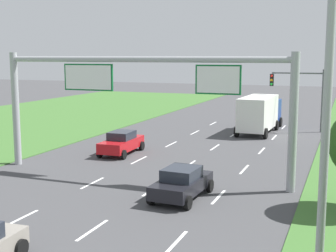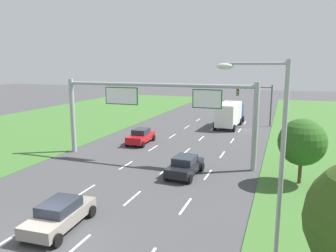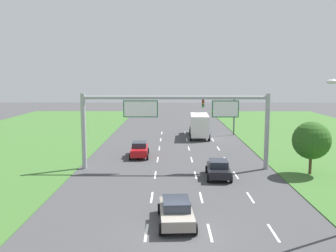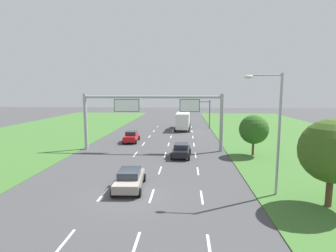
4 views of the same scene
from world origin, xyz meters
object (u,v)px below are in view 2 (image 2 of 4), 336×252
(roadside_tree_mid, at_px, (302,142))
(sign_gantry, at_px, (155,105))
(box_truck, at_px, (230,114))
(car_lead_silver, at_px, (60,214))
(car_near_red, at_px, (141,136))
(traffic_light_mast, at_px, (257,98))
(car_mid_lane, at_px, (185,166))
(street_lamp, at_px, (272,154))

(roadside_tree_mid, bearing_deg, sign_gantry, 170.52)
(sign_gantry, bearing_deg, box_truck, 78.98)
(car_lead_silver, height_order, roadside_tree_mid, roadside_tree_mid)
(car_near_red, distance_m, traffic_light_mast, 18.39)
(car_lead_silver, xyz_separation_m, car_mid_lane, (3.72, 9.94, 0.01))
(street_lamp, relative_size, roadside_tree_mid, 1.82)
(car_lead_silver, relative_size, sign_gantry, 0.25)
(car_near_red, distance_m, street_lamp, 23.69)
(sign_gantry, bearing_deg, street_lamp, -53.37)
(car_mid_lane, bearing_deg, sign_gantry, 143.30)
(car_mid_lane, height_order, traffic_light_mast, traffic_light_mast)
(car_near_red, height_order, traffic_light_mast, traffic_light_mast)
(box_truck, distance_m, street_lamp, 32.58)
(box_truck, xyz_separation_m, roadside_tree_mid, (8.16, -20.18, 1.27))
(car_mid_lane, relative_size, box_truck, 0.49)
(sign_gantry, bearing_deg, roadside_tree_mid, -9.48)
(car_lead_silver, xyz_separation_m, street_lamp, (10.19, -0.61, 4.33))
(street_lamp, height_order, roadside_tree_mid, street_lamp)
(sign_gantry, bearing_deg, car_mid_lane, -39.63)
(traffic_light_mast, distance_m, roadside_tree_mid, 22.48)
(car_lead_silver, height_order, street_lamp, street_lamp)
(sign_gantry, relative_size, traffic_light_mast, 3.08)
(car_lead_silver, bearing_deg, car_near_red, 98.33)
(box_truck, relative_size, street_lamp, 1.01)
(box_truck, bearing_deg, car_lead_silver, -94.52)
(street_lamp, bearing_deg, traffic_light_mast, 95.58)
(traffic_light_mast, bearing_deg, car_near_red, -125.64)
(roadside_tree_mid, bearing_deg, car_near_red, 155.12)
(car_mid_lane, relative_size, roadside_tree_mid, 0.90)
(street_lamp, bearing_deg, car_mid_lane, 121.51)
(box_truck, relative_size, roadside_tree_mid, 1.84)
(car_mid_lane, xyz_separation_m, roadside_tree_mid, (8.12, 1.01, 2.27))
(street_lamp, bearing_deg, roadside_tree_mid, 81.86)
(roadside_tree_mid, bearing_deg, street_lamp, -98.14)
(car_mid_lane, height_order, roadside_tree_mid, roadside_tree_mid)
(car_near_red, height_order, car_lead_silver, car_near_red)
(traffic_light_mast, distance_m, street_lamp, 33.67)
(street_lamp, bearing_deg, sign_gantry, 126.63)
(car_mid_lane, height_order, box_truck, box_truck)
(car_lead_silver, distance_m, street_lamp, 11.09)
(sign_gantry, relative_size, street_lamp, 2.03)
(car_near_red, xyz_separation_m, sign_gantry, (3.78, -5.23, 4.09))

